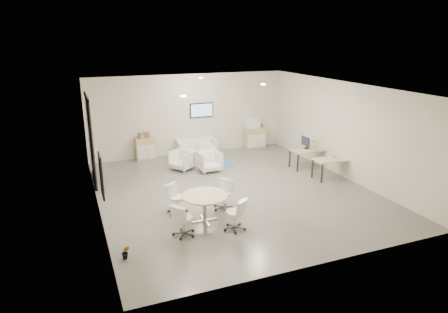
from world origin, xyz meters
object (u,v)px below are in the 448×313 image
sideboard_left (146,149)px  sideboard_right (254,138)px  armchair_left (182,159)px  loveseat (196,148)px  armchair_right (210,160)px  desk_rear (308,151)px  desk_front (333,161)px  round_table (205,198)px

sideboard_left → sideboard_right: (4.65, -0.02, 0.01)m
sideboard_right → armchair_left: size_ratio=1.17×
sideboard_left → loveseat: bearing=-4.7°
sideboard_left → armchair_left: bearing=-59.1°
sideboard_left → armchair_left: (0.98, -1.64, -0.05)m
sideboard_right → armchair_right: 3.56m
desk_rear → armchair_left: bearing=158.0°
sideboard_left → desk_front: size_ratio=0.66×
armchair_left → desk_rear: (4.31, -1.50, 0.22)m
desk_front → desk_rear: bearing=99.6°
loveseat → desk_front: size_ratio=1.20×
armchair_left → armchair_right: 1.00m
desk_rear → desk_front: bearing=-87.1°
armchair_left → desk_front: (4.44, -2.76, 0.22)m
loveseat → sideboard_left: bearing=178.5°
sideboard_left → sideboard_right: bearing=-0.2°
armchair_left → round_table: 4.35m
sideboard_right → armchair_right: (-2.82, -2.17, -0.05)m
sideboard_left → sideboard_right: size_ratio=0.97×
loveseat → desk_rear: size_ratio=1.20×
desk_rear → sideboard_left: bearing=146.5°
loveseat → round_table: (-1.64, -5.77, 0.33)m
armchair_left → round_table: bearing=-44.0°
sideboard_right → sideboard_left: bearing=179.8°
loveseat → desk_rear: bearing=-38.8°
armchair_right → desk_front: 4.23m
desk_front → round_table: round_table is taller
sideboard_right → loveseat: 2.67m
loveseat → armchair_right: 2.03m
sideboard_right → desk_rear: 3.20m
armchair_right → sideboard_right: bearing=36.5°
armchair_right → armchair_left: bearing=146.3°
armchair_left → round_table: (-0.64, -4.29, 0.26)m
armchair_left → desk_rear: 4.57m
loveseat → sideboard_right: bearing=6.4°
armchair_right → desk_rear: armchair_right is taller
sideboard_left → armchair_left: 1.92m
desk_rear → armchair_right: bearing=161.7°
sideboard_right → armchair_left: 4.01m
desk_front → armchair_right: bearing=152.1°
sideboard_left → loveseat: (1.99, -0.17, -0.12)m
armchair_right → desk_rear: 3.60m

